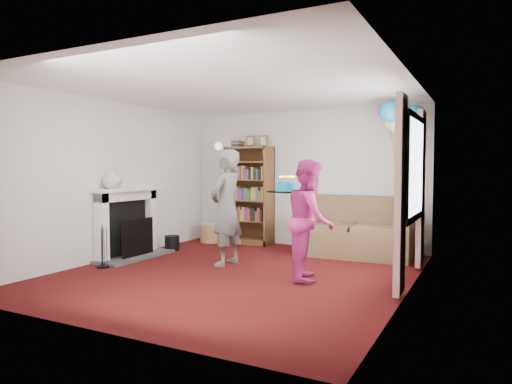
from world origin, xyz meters
The scene contains 16 objects.
ground centered at (0.00, 0.00, 0.00)m, with size 5.00×5.00×0.00m, color #340A07.
wall_back centered at (0.00, 2.51, 1.25)m, with size 4.50×0.02×2.50m, color silver.
wall_left centered at (-2.26, 0.00, 1.25)m, with size 0.02×5.00×2.50m, color silver.
wall_right centered at (2.26, 0.00, 1.25)m, with size 0.02×5.00×2.50m, color silver.
ceiling centered at (0.00, 0.00, 2.50)m, with size 4.50×5.00×0.01m, color white.
fireplace centered at (-2.09, 0.19, 0.51)m, with size 0.55×1.80×1.12m.
window_bay centered at (2.21, 0.60, 1.20)m, with size 0.14×2.02×2.20m.
wall_sconce centered at (-1.75, 2.36, 1.88)m, with size 0.16×0.23×0.16m.
bookcase centered at (-1.01, 2.30, 0.91)m, with size 0.87×0.42×2.06m.
sofa centered at (1.11, 2.07, 0.36)m, with size 1.83×0.97×0.97m.
wicker_basket centered at (-1.74, 2.09, 0.18)m, with size 0.46×0.46×0.40m.
person_striped centered at (-0.40, 0.40, 0.86)m, with size 0.63×0.41×1.72m, color black.
person_magenta centered at (1.01, 0.16, 0.78)m, with size 0.76×0.59×1.56m, color #AB2269.
birthday_cake centered at (0.63, 0.28, 1.18)m, with size 0.38×0.38×0.22m.
balloons centered at (1.83, 1.77, 2.22)m, with size 0.66×0.71×1.76m.
mantel_vase centered at (-2.12, -0.15, 1.28)m, with size 0.29×0.29×0.31m, color beige.
Camera 1 is at (3.07, -5.38, 1.44)m, focal length 32.00 mm.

